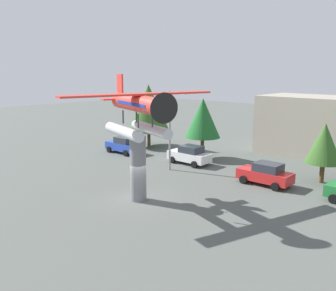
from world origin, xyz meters
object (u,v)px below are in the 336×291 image
Objects in this scene: floatplane_monument at (138,111)px; car_far_red at (266,174)px; streetlight_primary at (172,124)px; tree_center_back at (324,143)px; storefront_building at (336,128)px; car_mid_white at (190,155)px; car_near_blue at (124,145)px; display_pedestal at (138,168)px; tree_east at (203,118)px; tree_west at (149,108)px.

car_far_red is at bearing 80.79° from floatplane_monument.
streetlight_primary is 12.47m from tree_center_back.
car_far_red is at bearing -92.85° from storefront_building.
streetlight_primary reaches higher than car_mid_white.
streetlight_primary is (0.24, -2.82, 3.24)m from car_mid_white.
floatplane_monument is 12.12m from car_mid_white.
car_far_red is 9.05m from streetlight_primary.
car_near_blue is 1.00× the size of car_mid_white.
floatplane_monument reaches higher than storefront_building.
tree_center_back is at bearing -169.77° from car_near_blue.
tree_center_back is (7.60, 12.61, -3.01)m from floatplane_monument.
display_pedestal is 13.61m from tree_east.
tree_east is (-9.03, 3.76, 3.20)m from car_far_red.
floatplane_monument is at bearing 63.06° from car_far_red.
tree_west is 8.25m from tree_east.
car_mid_white is 4.18m from tree_east.
floatplane_monument reaches higher than tree_west.
car_mid_white is 0.60× the size of streetlight_primary.
display_pedestal reaches higher than car_near_blue.
tree_center_back is at bearing -1.03° from tree_east.
car_near_blue is at bearing 142.88° from display_pedestal.
tree_west is (-17.90, -8.63, 1.44)m from storefront_building.
floatplane_monument is at bearing -63.50° from streetlight_primary.
display_pedestal is at bearing -121.57° from tree_center_back.
car_mid_white is at bearing -168.10° from tree_center_back.
streetlight_primary is at bearing 11.61° from car_far_red.
car_mid_white is 9.99m from tree_west.
floatplane_monument is at bearing -121.08° from tree_center_back.
car_far_red is (4.61, 9.06, -5.29)m from floatplane_monument.
display_pedestal is 1.07× the size of car_near_blue.
floatplane_monument is 15.97m from car_near_blue.
display_pedestal is at bearing -71.39° from tree_east.
car_near_blue is 21.73m from storefront_building.
car_far_red is at bearing -22.61° from tree_east.
streetlight_primary is 17.21m from storefront_building.
car_mid_white is at bearing -127.68° from storefront_building.
display_pedestal is at bearing -46.88° from tree_west.
car_near_blue is at bearing -153.70° from tree_east.
display_pedestal is at bearing -103.73° from storefront_building.
display_pedestal is at bearing 110.46° from car_mid_white.
storefront_building reaches higher than tree_center_back.
tree_west is at bearing -82.11° from car_near_blue.
tree_west is at bearing 175.92° from tree_east.
tree_center_back is at bearing 76.65° from floatplane_monument.
storefront_building is (8.92, 14.68, -1.07)m from streetlight_primary.
car_far_red is 18.16m from tree_west.
streetlight_primary is at bearing 168.53° from car_near_blue.
tree_center_back is (11.51, 2.43, 2.28)m from car_mid_white.
storefront_building is at bearing 103.99° from tree_center_back.
car_mid_white is (-3.91, 10.18, -5.29)m from floatplane_monument.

